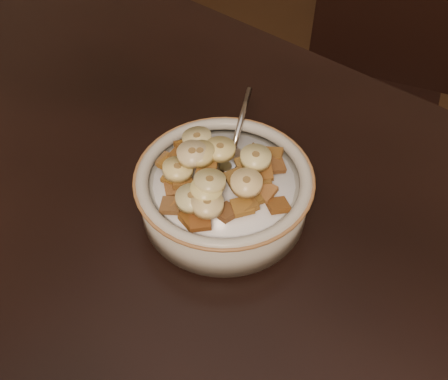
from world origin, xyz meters
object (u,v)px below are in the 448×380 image
Objects in this scene: table at (187,337)px; chair at (352,102)px; cereal_bowl at (224,195)px; spoon at (230,160)px.

chair reaches higher than table.
cereal_bowl is 4.17× the size of spoon.
chair is 20.47× the size of spoon.
cereal_bowl is at bearing -95.29° from chair.
spoon reaches higher than cereal_bowl.
cereal_bowl reaches higher than table.
spoon is (-0.07, 0.16, 0.07)m from table.
table is at bearing -66.92° from cereal_bowl.
cereal_bowl is (-0.06, 0.13, 0.04)m from table.
cereal_bowl is at bearing 90.00° from spoon.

